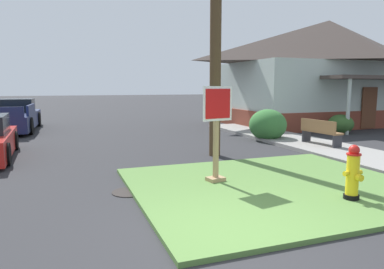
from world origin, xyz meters
The scene contains 11 objects.
ground_plane centered at (0.00, 0.00, 0.00)m, with size 160.00×160.00×0.00m, color #2B2B2D.
grass_corner_patch centered at (1.92, 1.95, 0.04)m, with size 5.77×4.93×0.08m, color #567F3D.
sidewalk_strip centered at (6.01, 5.51, 0.06)m, with size 2.20×14.22×0.12m, color gray.
fire_hydrant centered at (2.69, 0.63, 0.55)m, with size 0.38×0.34×0.99m.
stop_sign centered at (0.88, 2.58, 1.05)m, with size 0.71×0.34×2.02m.
manhole_cover centered at (-0.97, 2.65, 0.01)m, with size 0.70×0.70×0.02m, color black.
pickup_truck_navy centered at (-4.46, 14.34, 0.62)m, with size 2.33×5.65×1.48m.
street_bench centered at (6.03, 5.52, 0.59)m, with size 0.53×1.60×0.85m.
corner_house centered at (11.86, 12.09, 2.92)m, with size 11.50×7.67×5.69m.
shrub_near_porch centered at (9.38, 8.18, 0.43)m, with size 1.11×1.11×0.86m, color #345927.
shrub_by_curb centered at (5.28, 7.59, 0.61)m, with size 1.44×1.44×1.22m, color #367134.
Camera 1 is at (-2.12, -4.16, 2.10)m, focal length 32.98 mm.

